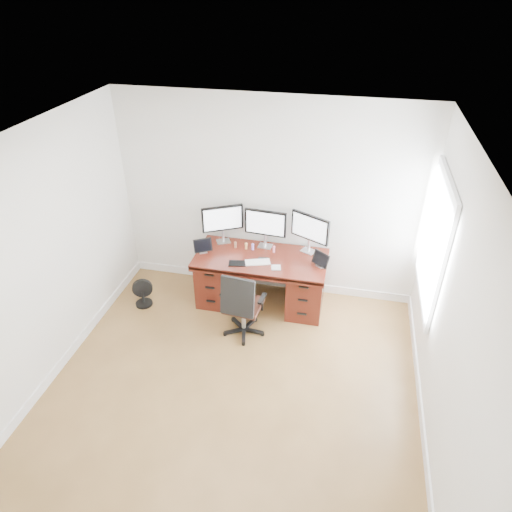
% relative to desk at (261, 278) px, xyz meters
% --- Properties ---
extents(ground, '(4.50, 4.50, 0.00)m').
position_rel_desk_xyz_m(ground, '(0.00, -1.83, -0.40)').
color(ground, brown).
rests_on(ground, ground).
extents(back_wall, '(4.00, 0.10, 2.70)m').
position_rel_desk_xyz_m(back_wall, '(0.00, 0.42, 0.95)').
color(back_wall, white).
rests_on(back_wall, ground).
extents(right_wall, '(0.10, 4.50, 2.70)m').
position_rel_desk_xyz_m(right_wall, '(2.00, -1.72, 0.95)').
color(right_wall, white).
rests_on(right_wall, ground).
extents(desk, '(1.70, 0.80, 0.75)m').
position_rel_desk_xyz_m(desk, '(0.00, 0.00, 0.00)').
color(desk, '#4A170E').
rests_on(desk, ground).
extents(office_chair, '(0.55, 0.54, 0.93)m').
position_rel_desk_xyz_m(office_chair, '(-0.09, -0.69, -0.10)').
color(office_chair, black).
rests_on(office_chair, ground).
extents(floor_fan, '(0.27, 0.23, 0.39)m').
position_rel_desk_xyz_m(floor_fan, '(-1.55, -0.41, -0.21)').
color(floor_fan, black).
rests_on(floor_fan, ground).
extents(monitor_left, '(0.50, 0.29, 0.53)m').
position_rel_desk_xyz_m(monitor_left, '(-0.58, 0.24, 0.68)').
color(monitor_left, silver).
rests_on(monitor_left, desk).
extents(monitor_center, '(0.55, 0.15, 0.53)m').
position_rel_desk_xyz_m(monitor_center, '(-0.00, 0.24, 0.68)').
color(monitor_center, silver).
rests_on(monitor_center, desk).
extents(monitor_right, '(0.51, 0.28, 0.53)m').
position_rel_desk_xyz_m(monitor_right, '(0.58, 0.24, 0.68)').
color(monitor_right, silver).
rests_on(monitor_right, desk).
extents(tablet_left, '(0.24, 0.18, 0.19)m').
position_rel_desk_xyz_m(tablet_left, '(-0.77, -0.08, 0.43)').
color(tablet_left, silver).
rests_on(tablet_left, desk).
extents(tablet_right, '(0.23, 0.20, 0.19)m').
position_rel_desk_xyz_m(tablet_right, '(0.76, -0.08, 0.43)').
color(tablet_right, silver).
rests_on(tablet_right, desk).
extents(keyboard, '(0.34, 0.23, 0.01)m').
position_rel_desk_xyz_m(keyboard, '(-0.01, -0.17, 0.36)').
color(keyboard, white).
rests_on(keyboard, desk).
extents(trackpad, '(0.14, 0.14, 0.01)m').
position_rel_desk_xyz_m(trackpad, '(0.23, -0.24, 0.35)').
color(trackpad, '#BABCC1').
rests_on(trackpad, desk).
extents(drawing_tablet, '(0.23, 0.17, 0.01)m').
position_rel_desk_xyz_m(drawing_tablet, '(-0.26, -0.25, 0.35)').
color(drawing_tablet, black).
rests_on(drawing_tablet, desk).
extents(phone, '(0.14, 0.08, 0.01)m').
position_rel_desk_xyz_m(phone, '(0.04, -0.08, 0.35)').
color(phone, black).
rests_on(phone, desk).
extents(figurine_brown, '(0.04, 0.04, 0.10)m').
position_rel_desk_xyz_m(figurine_brown, '(-0.38, 0.12, 0.40)').
color(figurine_brown, brown).
rests_on(figurine_brown, desk).
extents(figurine_orange, '(0.04, 0.04, 0.10)m').
position_rel_desk_xyz_m(figurine_orange, '(-0.23, 0.12, 0.40)').
color(figurine_orange, '#E6A053').
rests_on(figurine_orange, desk).
extents(figurine_purple, '(0.04, 0.04, 0.10)m').
position_rel_desk_xyz_m(figurine_purple, '(-0.14, 0.12, 0.40)').
color(figurine_purple, '#9B78E5').
rests_on(figurine_purple, desk).
extents(figurine_pink, '(0.04, 0.04, 0.10)m').
position_rel_desk_xyz_m(figurine_pink, '(0.14, 0.12, 0.40)').
color(figurine_pink, pink).
rests_on(figurine_pink, desk).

